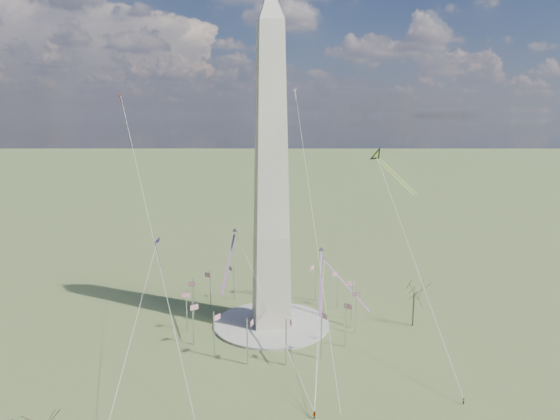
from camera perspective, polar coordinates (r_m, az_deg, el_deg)
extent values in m
plane|color=#486532|center=(160.63, -0.97, -13.00)|extent=(2000.00, 2000.00, 0.00)
cylinder|color=#A7A398|center=(160.47, -0.97, -12.87)|extent=(36.00, 36.00, 0.80)
pyramid|color=beige|center=(150.34, -1.10, 22.69)|extent=(9.90, 9.90, 10.00)
cylinder|color=silver|center=(163.67, 8.21, -10.20)|extent=(0.36, 0.36, 13.00)
cube|color=#B7182D|center=(163.03, 8.12, -8.30)|extent=(2.40, 0.08, 1.50)
cylinder|color=silver|center=(172.04, 6.57, -9.10)|extent=(0.36, 0.36, 13.00)
cube|color=#B7182D|center=(171.29, 6.33, -7.31)|extent=(2.25, 0.99, 1.50)
cylinder|color=silver|center=(178.36, 4.06, -8.33)|extent=(0.36, 0.36, 13.00)
cube|color=#B7182D|center=(177.36, 3.72, -6.63)|extent=(1.75, 1.75, 1.50)
cylinder|color=silver|center=(181.92, 1.04, -7.92)|extent=(0.36, 0.36, 13.00)
cube|color=#B7182D|center=(180.56, 0.64, -6.29)|extent=(0.99, 2.25, 1.50)
cylinder|color=silver|center=(182.34, -2.18, -7.88)|extent=(0.36, 0.36, 13.00)
cube|color=#B7182D|center=(180.57, -2.61, -6.30)|extent=(0.08, 2.40, 1.50)
cylinder|color=silver|center=(179.58, -5.29, -8.21)|extent=(0.36, 0.36, 13.00)
cube|color=#B7182D|center=(177.39, -5.69, -6.66)|extent=(0.99, 2.25, 1.50)
cylinder|color=silver|center=(173.93, -7.96, -8.91)|extent=(0.36, 0.36, 13.00)
cube|color=#B7182D|center=(171.34, -8.30, -7.35)|extent=(1.75, 1.75, 1.50)
cylinder|color=silver|center=(166.00, -9.85, -9.94)|extent=(0.36, 0.36, 13.00)
cube|color=#B7182D|center=(163.09, -10.09, -8.35)|extent=(2.25, 0.99, 1.50)
cylinder|color=silver|center=(156.76, -10.61, -11.24)|extent=(0.36, 0.36, 13.00)
cube|color=#B7182D|center=(153.66, -10.69, -9.58)|extent=(2.40, 0.08, 1.50)
cylinder|color=silver|center=(147.52, -9.90, -12.65)|extent=(0.36, 0.36, 13.00)
cube|color=#B7182D|center=(144.39, -9.77, -10.90)|extent=(2.25, 0.99, 1.50)
cylinder|color=silver|center=(139.82, -7.54, -13.94)|extent=(0.36, 0.36, 13.00)
cube|color=#B7182D|center=(136.87, -7.19, -12.07)|extent=(1.75, 1.75, 1.50)
cylinder|color=silver|center=(135.15, -3.76, -14.77)|extent=(0.36, 0.36, 13.00)
cube|color=#B7182D|center=(132.62, -3.24, -12.77)|extent=(0.99, 2.25, 1.50)
cylinder|color=silver|center=(134.59, 0.69, -14.86)|extent=(0.36, 0.36, 13.00)
cube|color=#B7182D|center=(132.60, 1.26, -12.76)|extent=(0.08, 2.40, 1.50)
cylinder|color=silver|center=(138.25, 4.74, -14.18)|extent=(0.36, 0.36, 13.00)
cube|color=#B7182D|center=(136.83, 5.22, -12.03)|extent=(0.99, 2.25, 1.50)
cylinder|color=silver|center=(145.30, 7.50, -12.96)|extent=(0.36, 0.36, 13.00)
cube|color=#B7182D|center=(144.34, 7.80, -10.85)|extent=(1.75, 1.75, 1.50)
cylinder|color=silver|center=(154.30, 8.62, -11.54)|extent=(0.36, 0.36, 13.00)
cube|color=#B7182D|center=(153.60, 8.72, -9.52)|extent=(2.25, 0.99, 1.50)
cylinder|color=#473C2B|center=(163.46, 15.00, -10.92)|extent=(0.47, 0.47, 10.73)
imported|color=gray|center=(128.31, 20.23, -19.81)|extent=(0.69, 0.58, 1.62)
imported|color=gray|center=(117.00, 3.96, -22.32)|extent=(1.11, 0.81, 1.74)
cube|color=#FEAF0D|center=(158.42, 13.32, 3.83)|extent=(8.18, 11.95, 9.87)
cube|color=#FEAF0D|center=(156.93, 12.96, 3.78)|extent=(8.18, 11.95, 9.87)
cube|color=#471B7B|center=(160.42, -13.86, -3.50)|extent=(1.74, 2.97, 2.55)
cube|color=red|center=(161.49, -13.80, -4.95)|extent=(1.29, 3.16, 8.82)
cube|color=red|center=(132.86, 4.65, -8.31)|extent=(5.09, 17.32, 11.12)
cube|color=red|center=(147.67, -5.92, -6.04)|extent=(5.77, 19.55, 12.57)
cube|color=red|center=(160.18, 7.64, -8.58)|extent=(10.30, 16.05, 11.61)
cube|color=red|center=(181.22, -17.77, 12.41)|extent=(1.46, 2.24, 1.77)
cube|color=red|center=(181.15, -17.73, 11.79)|extent=(1.00, 1.43, 4.07)
cube|color=white|center=(194.52, 1.73, 13.61)|extent=(1.21, 2.03, 1.77)
cube|color=white|center=(194.44, 1.72, 13.04)|extent=(0.71, 1.52, 4.07)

